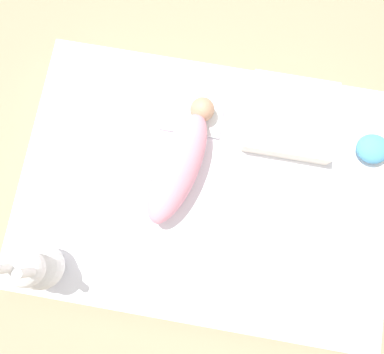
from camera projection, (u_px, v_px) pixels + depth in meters
name	position (u px, v px, depth m)	size (l,w,h in m)	color
ground_plane	(204.00, 192.00, 1.70)	(12.00, 12.00, 0.00)	#9E8466
bed_mattress	(205.00, 190.00, 1.62)	(1.53, 1.08, 0.17)	white
burp_cloth	(192.00, 114.00, 1.58)	(0.26, 0.18, 0.02)	white
swaddled_baby	(179.00, 163.00, 1.47)	(0.26, 0.56, 0.16)	pink
pillow	(291.00, 117.00, 1.55)	(0.36, 0.34, 0.08)	white
bunny_plush	(37.00, 267.00, 1.36)	(0.17, 0.17, 0.36)	white
turtle_plush	(375.00, 149.00, 1.53)	(0.18, 0.12, 0.07)	#4C99C6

